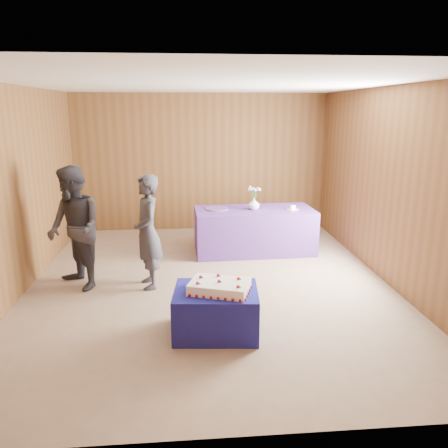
{
  "coord_description": "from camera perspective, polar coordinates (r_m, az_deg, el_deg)",
  "views": [
    {
      "loc": [
        -0.3,
        -5.74,
        2.38
      ],
      "look_at": [
        0.21,
        0.1,
        0.84
      ],
      "focal_mm": 35.0,
      "sensor_mm": 36.0,
      "label": 1
    }
  ],
  "objects": [
    {
      "name": "knife",
      "position": [
        7.28,
        9.8,
        1.56
      ],
      "size": [
        0.26,
        0.07,
        0.0
      ],
      "primitive_type": "cube",
      "rotation": [
        0.0,
        0.0,
        0.18
      ],
      "color": "silver",
      "rests_on": "serving_table"
    },
    {
      "name": "cake_slice",
      "position": [
        7.42,
        8.96,
        2.21
      ],
      "size": [
        0.09,
        0.08,
        0.09
      ],
      "rotation": [
        0.0,
        0.0,
        0.24
      ],
      "color": "white",
      "rests_on": "plate"
    },
    {
      "name": "guest_left",
      "position": [
        5.98,
        -9.95,
        -1.06
      ],
      "size": [
        0.51,
        0.64,
        1.56
      ],
      "primitive_type": "imported",
      "rotation": [
        0.0,
        0.0,
        -1.31
      ],
      "color": "#34333D",
      "rests_on": "ground"
    },
    {
      "name": "plate",
      "position": [
        7.43,
        8.94,
        1.9
      ],
      "size": [
        0.21,
        0.21,
        0.01
      ],
      "primitive_type": "cylinder",
      "rotation": [
        0.0,
        0.0,
        -0.01
      ],
      "color": "silver",
      "rests_on": "serving_table"
    },
    {
      "name": "vase",
      "position": [
        7.36,
        3.93,
        2.65
      ],
      "size": [
        0.24,
        0.24,
        0.2
      ],
      "primitive_type": "imported",
      "rotation": [
        0.0,
        0.0,
        0.37
      ],
      "color": "white",
      "rests_on": "serving_table"
    },
    {
      "name": "ground",
      "position": [
        6.22,
        -1.86,
        -7.79
      ],
      "size": [
        6.0,
        6.0,
        0.0
      ],
      "primitive_type": "plane",
      "color": "gray",
      "rests_on": "ground"
    },
    {
      "name": "platter",
      "position": [
        7.38,
        -0.9,
        2.02
      ],
      "size": [
        0.47,
        0.47,
        0.02
      ],
      "primitive_type": "cylinder",
      "rotation": [
        0.0,
        0.0,
        -0.21
      ],
      "color": "#65458B",
      "rests_on": "serving_table"
    },
    {
      "name": "guest_right",
      "position": [
        6.16,
        -18.94,
        -0.58
      ],
      "size": [
        1.01,
        1.04,
        1.68
      ],
      "primitive_type": "imported",
      "rotation": [
        0.0,
        0.0,
        -0.9
      ],
      "color": "#31313B",
      "rests_on": "ground"
    },
    {
      "name": "serving_table",
      "position": [
        7.49,
        3.96,
        -0.86
      ],
      "size": [
        2.03,
        0.97,
        0.75
      ],
      "primitive_type": "cube",
      "rotation": [
        0.0,
        0.0,
        0.04
      ],
      "color": "#5B3593",
      "rests_on": "ground"
    },
    {
      "name": "sheet_cake",
      "position": [
        4.69,
        -0.6,
        -8.17
      ],
      "size": [
        0.75,
        0.62,
        0.15
      ],
      "rotation": [
        0.0,
        0.0,
        -0.33
      ],
      "color": "white",
      "rests_on": "cake_table"
    },
    {
      "name": "room_shell",
      "position": [
        5.78,
        -2.01,
        8.96
      ],
      "size": [
        5.04,
        6.04,
        2.72
      ],
      "color": "brown",
      "rests_on": "ground"
    },
    {
      "name": "cake_table",
      "position": [
        4.85,
        -1.06,
        -11.34
      ],
      "size": [
        0.96,
        0.78,
        0.5
      ],
      "primitive_type": "cube",
      "rotation": [
        0.0,
        0.0,
        -0.09
      ],
      "color": "#1B1D99",
      "rests_on": "ground"
    },
    {
      "name": "flower_spray",
      "position": [
        7.31,
        3.97,
        4.52
      ],
      "size": [
        0.23,
        0.23,
        0.17
      ],
      "color": "#2C5F26",
      "rests_on": "vase"
    }
  ]
}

